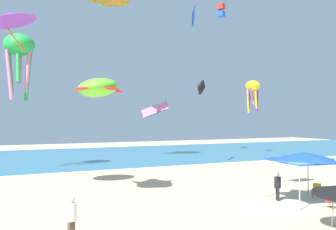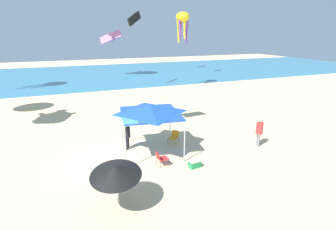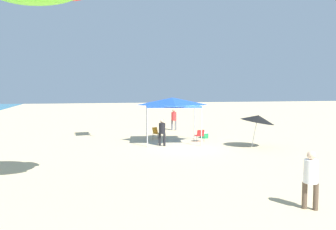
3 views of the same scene
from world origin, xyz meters
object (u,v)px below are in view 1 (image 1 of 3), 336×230
at_px(person_watching_sky, 71,215).
at_px(kite_turtle_lime, 98,88).
at_px(kite_box_red, 221,10).
at_px(person_beachcomber, 278,184).
at_px(canopy_tent, 304,157).
at_px(kite_octopus_green, 19,48).
at_px(kite_parafoil_pink, 155,110).
at_px(kite_parafoil_black, 201,87).
at_px(kite_diamond_blue, 193,17).
at_px(kite_delta_purple, 10,17).
at_px(beach_umbrella, 336,190).
at_px(kite_octopus_yellow, 253,88).
at_px(folding_chair_left_of_tent, 317,189).
at_px(folding_chair_right_of_tent, 330,200).
at_px(kite_turtle_orange, 111,0).

height_order(person_watching_sky, kite_turtle_lime, kite_turtle_lime).
bearing_deg(kite_box_red, person_beachcomber, 33.27).
relative_size(canopy_tent, kite_octopus_green, 0.60).
xyz_separation_m(kite_parafoil_pink, kite_parafoil_black, (1.32, -9.96, 2.28)).
xyz_separation_m(person_beachcomber, person_watching_sky, (-12.69, -2.09, 0.07)).
bearing_deg(person_watching_sky, kite_parafoil_black, -2.56).
bearing_deg(kite_octopus_green, kite_parafoil_black, 89.83).
distance_m(kite_diamond_blue, kite_octopus_green, 25.64).
relative_size(kite_delta_purple, kite_parafoil_black, 1.60).
distance_m(canopy_tent, kite_delta_purple, 20.62).
bearing_deg(kite_delta_purple, beach_umbrella, 55.42).
bearing_deg(kite_octopus_green, kite_diamond_blue, 115.37).
relative_size(person_watching_sky, kite_box_red, 1.07).
bearing_deg(kite_octopus_yellow, canopy_tent, -152.37).
bearing_deg(person_beachcomber, person_watching_sky, -54.28).
bearing_deg(person_beachcomber, folding_chair_left_of_tent, 112.27).
height_order(beach_umbrella, kite_box_red, kite_box_red).
bearing_deg(kite_octopus_yellow, kite_parafoil_pink, 86.70).
height_order(folding_chair_right_of_tent, kite_turtle_lime, kite_turtle_lime).
height_order(person_watching_sky, kite_parafoil_pink, kite_parafoil_pink).
height_order(beach_umbrella, kite_turtle_orange, kite_turtle_orange).
distance_m(beach_umbrella, kite_diamond_blue, 39.64).
xyz_separation_m(person_beachcomber, kite_box_red, (10.25, 21.39, 17.74)).
bearing_deg(folding_chair_left_of_tent, kite_parafoil_pink, 138.75).
bearing_deg(kite_turtle_lime, folding_chair_left_of_tent, -99.46).
bearing_deg(kite_delta_purple, kite_turtle_orange, 156.57).
height_order(beach_umbrella, folding_chair_right_of_tent, beach_umbrella).
height_order(canopy_tent, kite_parafoil_pink, kite_parafoil_pink).
bearing_deg(kite_parafoil_pink, folding_chair_right_of_tent, 122.80).
relative_size(folding_chair_right_of_tent, folding_chair_left_of_tent, 1.00).
xyz_separation_m(beach_umbrella, kite_octopus_yellow, (12.46, 21.43, 6.77)).
xyz_separation_m(kite_octopus_green, kite_parafoil_black, (18.74, -2.72, -3.26)).
height_order(folding_chair_left_of_tent, person_watching_sky, person_watching_sky).
relative_size(folding_chair_right_of_tent, kite_box_red, 0.49).
xyz_separation_m(beach_umbrella, kite_octopus_green, (-11.75, 26.22, 10.02)).
xyz_separation_m(canopy_tent, kite_parafoil_black, (4.08, 18.85, 5.85)).
distance_m(kite_turtle_orange, kite_parafoil_pink, 15.11).
distance_m(canopy_tent, kite_octopus_yellow, 20.17).
height_order(kite_diamond_blue, kite_delta_purple, kite_diamond_blue).
distance_m(kite_delta_purple, kite_parafoil_black, 22.16).
distance_m(kite_diamond_blue, kite_octopus_yellow, 16.35).
bearing_deg(kite_parafoil_pink, kite_parafoil_black, 135.56).
relative_size(person_beachcomber, kite_octopus_yellow, 0.46).
bearing_deg(kite_parafoil_pink, folding_chair_left_of_tent, 126.08).
height_order(folding_chair_left_of_tent, kite_diamond_blue, kite_diamond_blue).
bearing_deg(kite_octopus_green, canopy_tent, 42.27).
relative_size(kite_octopus_green, kite_parafoil_black, 2.64).
relative_size(kite_box_red, kite_octopus_yellow, 0.46).
bearing_deg(canopy_tent, kite_turtle_lime, 146.67).
distance_m(canopy_tent, beach_umbrella, 5.56).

